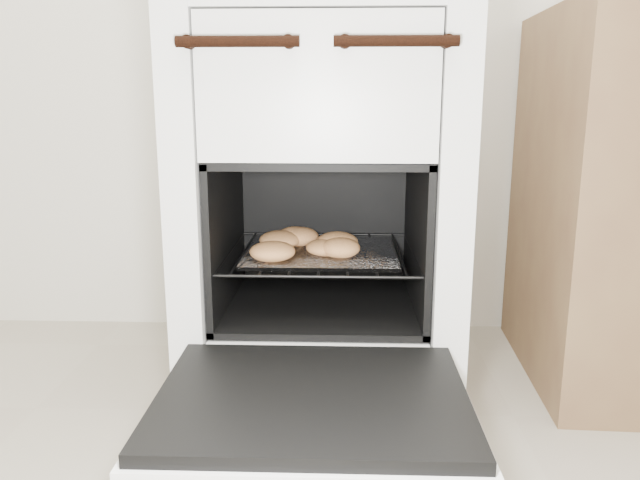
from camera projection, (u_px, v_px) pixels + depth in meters
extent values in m
cube|color=silver|center=(322.00, 201.00, 1.37)|extent=(0.55, 0.58, 0.84)
cylinder|color=black|center=(237.00, 41.00, 1.00)|extent=(0.20, 0.02, 0.02)
cylinder|color=black|center=(396.00, 41.00, 0.99)|extent=(0.20, 0.02, 0.02)
cube|color=black|center=(312.00, 398.00, 0.96)|extent=(0.47, 0.36, 0.02)
cube|color=silver|center=(312.00, 408.00, 0.96)|extent=(0.49, 0.38, 0.01)
cylinder|color=black|center=(229.00, 252.00, 1.33)|extent=(0.01, 0.38, 0.01)
cylinder|color=black|center=(414.00, 254.00, 1.31)|extent=(0.01, 0.38, 0.01)
cylinder|color=black|center=(318.00, 277.00, 1.14)|extent=(0.39, 0.01, 0.01)
cylinder|color=black|center=(324.00, 234.00, 1.50)|extent=(0.39, 0.01, 0.01)
cylinder|color=black|center=(244.00, 252.00, 1.32)|extent=(0.01, 0.36, 0.01)
cylinder|color=black|center=(270.00, 252.00, 1.32)|extent=(0.01, 0.36, 0.01)
cylinder|color=black|center=(295.00, 253.00, 1.32)|extent=(0.01, 0.36, 0.01)
cylinder|color=black|center=(321.00, 253.00, 1.32)|extent=(0.01, 0.36, 0.01)
cylinder|color=black|center=(347.00, 253.00, 1.32)|extent=(0.01, 0.36, 0.01)
cylinder|color=black|center=(373.00, 253.00, 1.31)|extent=(0.01, 0.36, 0.01)
cylinder|color=black|center=(399.00, 253.00, 1.31)|extent=(0.01, 0.36, 0.01)
cube|color=white|center=(321.00, 252.00, 1.30)|extent=(0.31, 0.27, 0.01)
ellipsoid|color=tan|center=(280.00, 240.00, 1.32)|extent=(0.13, 0.13, 0.04)
ellipsoid|color=tan|center=(295.00, 236.00, 1.34)|extent=(0.11, 0.11, 0.04)
ellipsoid|color=tan|center=(272.00, 251.00, 1.21)|extent=(0.13, 0.13, 0.04)
ellipsoid|color=tan|center=(300.00, 237.00, 1.34)|extent=(0.11, 0.11, 0.04)
ellipsoid|color=tan|center=(337.00, 242.00, 1.28)|extent=(0.11, 0.11, 0.04)
ellipsoid|color=tan|center=(325.00, 247.00, 1.26)|extent=(0.11, 0.11, 0.03)
ellipsoid|color=tan|center=(341.00, 248.00, 1.24)|extent=(0.11, 0.11, 0.04)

